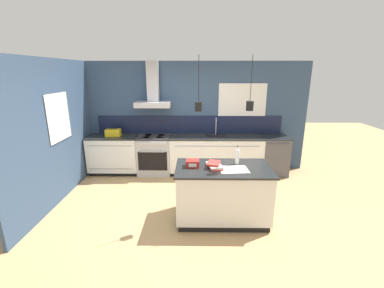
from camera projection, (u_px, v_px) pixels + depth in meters
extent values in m
plane|color=tan|center=(187.00, 208.00, 4.60)|extent=(16.00, 16.00, 0.00)
cube|color=#354C6B|center=(189.00, 117.00, 6.20)|extent=(5.60, 0.06, 2.60)
cube|color=#141C38|center=(189.00, 125.00, 6.21)|extent=(4.42, 0.02, 0.43)
cube|color=white|center=(242.00, 104.00, 6.05)|extent=(1.12, 0.01, 0.96)
cube|color=black|center=(242.00, 104.00, 6.06)|extent=(1.04, 0.01, 0.88)
cube|color=#B5B5BA|center=(153.00, 104.00, 5.87)|extent=(0.80, 0.46, 0.12)
cube|color=#B5B5BA|center=(153.00, 81.00, 5.81)|extent=(0.26, 0.20, 0.90)
cylinder|color=black|center=(199.00, 79.00, 3.71)|extent=(0.01, 0.01, 0.67)
cylinder|color=black|center=(199.00, 106.00, 3.83)|extent=(0.11, 0.11, 0.14)
sphere|color=#F9D18C|center=(199.00, 106.00, 3.83)|extent=(0.06, 0.06, 0.06)
cylinder|color=black|center=(251.00, 78.00, 3.69)|extent=(0.01, 0.01, 0.65)
cylinder|color=black|center=(250.00, 106.00, 3.80)|extent=(0.11, 0.11, 0.14)
sphere|color=#F9D18C|center=(250.00, 106.00, 3.80)|extent=(0.06, 0.06, 0.06)
cube|color=#354C6B|center=(62.00, 129.00, 4.95)|extent=(0.06, 3.80, 2.60)
cube|color=white|center=(59.00, 117.00, 4.74)|extent=(0.01, 0.76, 0.88)
cube|color=black|center=(58.00, 117.00, 4.74)|extent=(0.01, 0.68, 0.80)
cube|color=black|center=(116.00, 170.00, 6.27)|extent=(1.11, 0.56, 0.09)
cube|color=white|center=(114.00, 153.00, 6.12)|extent=(1.15, 0.62, 0.79)
cube|color=gray|center=(109.00, 146.00, 5.74)|extent=(1.01, 0.01, 0.01)
cube|color=gray|center=(111.00, 169.00, 5.89)|extent=(1.01, 0.01, 0.01)
cube|color=#232626|center=(113.00, 137.00, 6.00)|extent=(1.17, 0.64, 0.03)
cube|color=black|center=(215.00, 170.00, 6.24)|extent=(2.08, 0.56, 0.09)
cube|color=white|center=(216.00, 154.00, 6.09)|extent=(2.14, 0.62, 0.79)
cube|color=gray|center=(217.00, 146.00, 5.71)|extent=(1.89, 0.01, 0.01)
cube|color=gray|center=(217.00, 169.00, 5.86)|extent=(1.89, 0.01, 0.01)
cube|color=#232626|center=(216.00, 137.00, 5.98)|extent=(2.17, 0.64, 0.03)
cube|color=#262628|center=(216.00, 136.00, 6.02)|extent=(0.48, 0.34, 0.01)
cylinder|color=#B5B5BA|center=(216.00, 127.00, 6.09)|extent=(0.02, 0.02, 0.39)
sphere|color=#B5B5BA|center=(216.00, 119.00, 6.04)|extent=(0.03, 0.03, 0.03)
cylinder|color=#B5B5BA|center=(216.00, 120.00, 5.99)|extent=(0.02, 0.12, 0.02)
cube|color=#B5B5BA|center=(155.00, 155.00, 6.12)|extent=(0.76, 0.62, 0.87)
cube|color=black|center=(153.00, 161.00, 5.82)|extent=(0.66, 0.02, 0.44)
cylinder|color=#B5B5BA|center=(152.00, 152.00, 5.74)|extent=(0.57, 0.02, 0.02)
cube|color=#B5B5BA|center=(152.00, 144.00, 5.70)|extent=(0.66, 0.02, 0.07)
cube|color=#2D2D30|center=(154.00, 137.00, 5.99)|extent=(0.76, 0.60, 0.04)
cylinder|color=black|center=(148.00, 135.00, 6.10)|extent=(0.17, 0.17, 0.00)
cylinder|color=black|center=(161.00, 135.00, 6.09)|extent=(0.17, 0.17, 0.00)
cylinder|color=black|center=(147.00, 137.00, 5.89)|extent=(0.17, 0.17, 0.00)
cylinder|color=black|center=(160.00, 137.00, 5.88)|extent=(0.17, 0.17, 0.00)
cube|color=#4C4C51|center=(274.00, 155.00, 6.08)|extent=(0.59, 0.62, 0.89)
cube|color=black|center=(275.00, 137.00, 5.96)|extent=(0.59, 0.62, 0.02)
cylinder|color=#4C4C51|center=(280.00, 144.00, 5.66)|extent=(0.44, 0.02, 0.02)
cube|color=black|center=(222.00, 216.00, 4.28)|extent=(1.40, 0.79, 0.09)
cube|color=white|center=(222.00, 192.00, 4.16)|extent=(1.46, 0.82, 0.79)
cube|color=#232626|center=(223.00, 168.00, 4.05)|extent=(1.51, 0.87, 0.03)
cylinder|color=silver|center=(237.00, 157.00, 4.16)|extent=(0.07, 0.07, 0.25)
cylinder|color=silver|center=(238.00, 148.00, 4.12)|extent=(0.03, 0.03, 0.06)
cylinder|color=#262628|center=(238.00, 146.00, 4.11)|extent=(0.03, 0.03, 0.01)
cube|color=#B2332D|center=(215.00, 167.00, 4.02)|extent=(0.23, 0.36, 0.02)
cube|color=beige|center=(215.00, 165.00, 4.02)|extent=(0.27, 0.36, 0.03)
cube|color=#B2332D|center=(214.00, 163.00, 4.03)|extent=(0.24, 0.29, 0.03)
cube|color=red|center=(193.00, 163.00, 4.06)|extent=(0.20, 0.17, 0.11)
cube|color=white|center=(193.00, 165.00, 3.98)|extent=(0.12, 0.01, 0.05)
cube|color=silver|center=(234.00, 169.00, 3.95)|extent=(0.45, 0.35, 0.01)
cube|color=gold|center=(113.00, 133.00, 5.98)|extent=(0.34, 0.18, 0.16)
cylinder|color=black|center=(113.00, 128.00, 5.95)|extent=(0.20, 0.02, 0.02)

